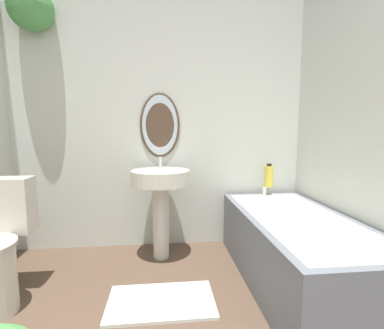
% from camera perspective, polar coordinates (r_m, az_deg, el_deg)
% --- Properties ---
extents(wall_back, '(2.76, 0.35, 2.40)m').
position_cam_1_polar(wall_back, '(2.62, -8.70, 11.27)').
color(wall_back, silver).
rests_on(wall_back, ground_plane).
extents(pedestal_sink, '(0.49, 0.49, 0.86)m').
position_cam_1_polar(pedestal_sink, '(2.36, -6.46, -5.30)').
color(pedestal_sink, beige).
rests_on(pedestal_sink, ground_plane).
extents(bathtub, '(0.71, 1.50, 0.56)m').
position_cam_1_polar(bathtub, '(2.18, 20.66, -15.82)').
color(bathtub, slate).
rests_on(bathtub, ground_plane).
extents(shampoo_bottle, '(0.08, 0.08, 0.22)m').
position_cam_1_polar(shampoo_bottle, '(2.69, 15.49, -2.29)').
color(shampoo_bottle, gold).
rests_on(shampoo_bottle, bathtub).
extents(bath_mat, '(0.67, 0.40, 0.02)m').
position_cam_1_polar(bath_mat, '(1.97, -6.33, -26.17)').
color(bath_mat, silver).
rests_on(bath_mat, ground_plane).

